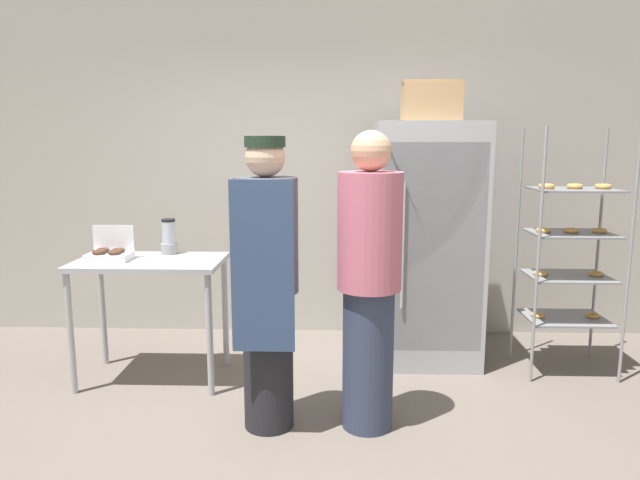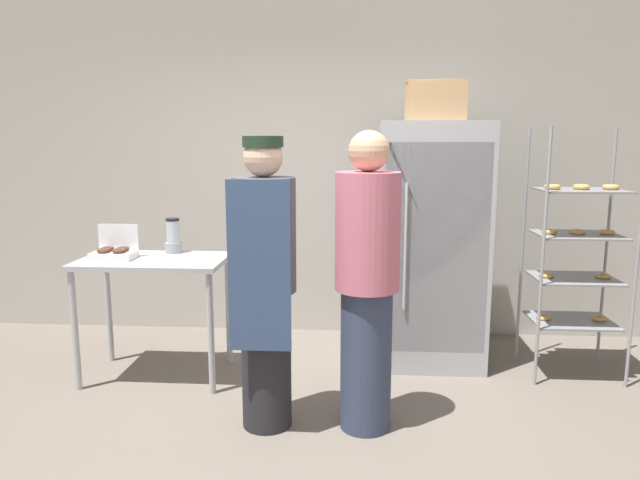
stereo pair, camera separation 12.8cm
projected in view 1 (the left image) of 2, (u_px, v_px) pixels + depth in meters
name	position (u px, v px, depth m)	size (l,w,h in m)	color
ground_plane	(302.00, 463.00, 3.02)	(14.00, 14.00, 0.00)	#6B6056
back_wall	(317.00, 158.00, 4.96)	(6.40, 0.12, 3.08)	#B7B2A8
refrigerator	(426.00, 244.00, 4.35)	(0.79, 0.71, 1.83)	#ADAFB5
baking_rack	(570.00, 252.00, 4.13)	(0.64, 0.50, 1.78)	#93969B
prep_counter	(150.00, 276.00, 3.99)	(1.01, 0.61, 0.87)	#ADAFB5
donut_box	(109.00, 254.00, 3.94)	(0.29, 0.19, 0.23)	white
blender_pitcher	(169.00, 238.00, 4.16)	(0.12, 0.12, 0.26)	#99999E
cardboard_storage_box	(431.00, 102.00, 4.10)	(0.42, 0.29, 0.29)	tan
person_baker	(267.00, 281.00, 3.27)	(0.36, 0.38, 1.71)	#232328
person_customer	(369.00, 281.00, 3.27)	(0.37, 0.37, 1.74)	#333D56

